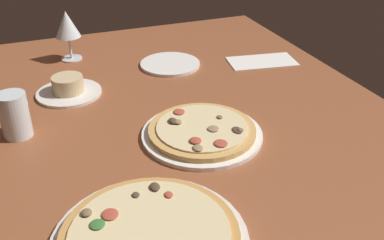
% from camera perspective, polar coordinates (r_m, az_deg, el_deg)
% --- Properties ---
extents(dining_table, '(1.50, 1.10, 0.04)m').
position_cam_1_polar(dining_table, '(1.07, -1.23, -1.71)').
color(dining_table, brown).
rests_on(dining_table, ground).
extents(pizza_main, '(0.28, 0.28, 0.03)m').
position_cam_1_polar(pizza_main, '(1.02, 1.29, -1.52)').
color(pizza_main, white).
rests_on(pizza_main, dining_table).
extents(pizza_side, '(0.33, 0.33, 0.03)m').
position_cam_1_polar(pizza_side, '(0.76, -5.48, -14.77)').
color(pizza_side, silver).
rests_on(pizza_side, dining_table).
extents(ramekin_on_saucer, '(0.17, 0.17, 0.05)m').
position_cam_1_polar(ramekin_on_saucer, '(1.25, -15.58, 3.96)').
color(ramekin_on_saucer, silver).
rests_on(ramekin_on_saucer, dining_table).
extents(wine_glass_far, '(0.08, 0.08, 0.16)m').
position_cam_1_polar(wine_glass_far, '(1.46, -15.74, 11.57)').
color(wine_glass_far, silver).
rests_on(wine_glass_far, dining_table).
extents(water_glass, '(0.07, 0.07, 0.11)m').
position_cam_1_polar(water_glass, '(1.08, -21.75, 0.32)').
color(water_glass, silver).
rests_on(water_glass, dining_table).
extents(side_plate, '(0.18, 0.18, 0.01)m').
position_cam_1_polar(side_plate, '(1.39, -2.82, 7.18)').
color(side_plate, white).
rests_on(side_plate, dining_table).
extents(paper_menu, '(0.14, 0.23, 0.00)m').
position_cam_1_polar(paper_menu, '(1.44, 8.96, 7.44)').
color(paper_menu, white).
rests_on(paper_menu, dining_table).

